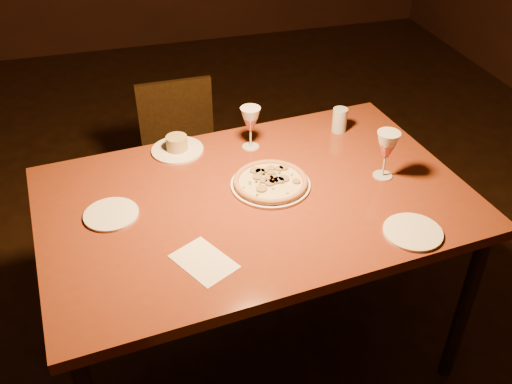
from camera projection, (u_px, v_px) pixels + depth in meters
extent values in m
plane|color=black|center=(195.00, 322.00, 2.70)|extent=(7.00, 7.00, 0.00)
cube|color=maroon|center=(255.00, 201.00, 2.11)|extent=(1.64, 1.14, 0.04)
cylinder|color=black|center=(67.00, 257.00, 2.48)|extent=(0.06, 0.06, 0.79)
cylinder|color=black|center=(464.00, 308.00, 2.24)|extent=(0.06, 0.06, 0.79)
cylinder|color=black|center=(355.00, 188.00, 2.89)|extent=(0.06, 0.06, 0.79)
cube|color=black|center=(185.00, 165.00, 3.01)|extent=(0.40, 0.40, 0.04)
cube|color=black|center=(176.00, 114.00, 3.03)|extent=(0.40, 0.03, 0.38)
cylinder|color=black|center=(164.00, 221.00, 2.98)|extent=(0.03, 0.03, 0.41)
cylinder|color=black|center=(155.00, 187.00, 3.23)|extent=(0.03, 0.03, 0.41)
cylinder|color=black|center=(223.00, 210.00, 3.06)|extent=(0.03, 0.03, 0.41)
cylinder|color=black|center=(210.00, 178.00, 3.31)|extent=(0.03, 0.03, 0.41)
cylinder|color=white|center=(271.00, 185.00, 2.15)|extent=(0.30, 0.30, 0.01)
cylinder|color=beige|center=(271.00, 182.00, 2.14)|extent=(0.27, 0.27, 0.01)
torus|color=#B17A4D|center=(271.00, 181.00, 2.14)|extent=(0.28, 0.28, 0.02)
cylinder|color=white|center=(177.00, 150.00, 2.35)|extent=(0.21, 0.21, 0.01)
cylinder|color=tan|center=(177.00, 143.00, 2.33)|extent=(0.09, 0.09, 0.06)
cylinder|color=#B3BAC3|center=(340.00, 120.00, 2.46)|extent=(0.06, 0.06, 0.11)
cylinder|color=white|center=(111.00, 214.00, 2.00)|extent=(0.19, 0.19, 0.01)
cylinder|color=white|center=(413.00, 232.00, 1.93)|extent=(0.20, 0.20, 0.01)
cube|color=white|center=(204.00, 261.00, 1.82)|extent=(0.22, 0.24, 0.00)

